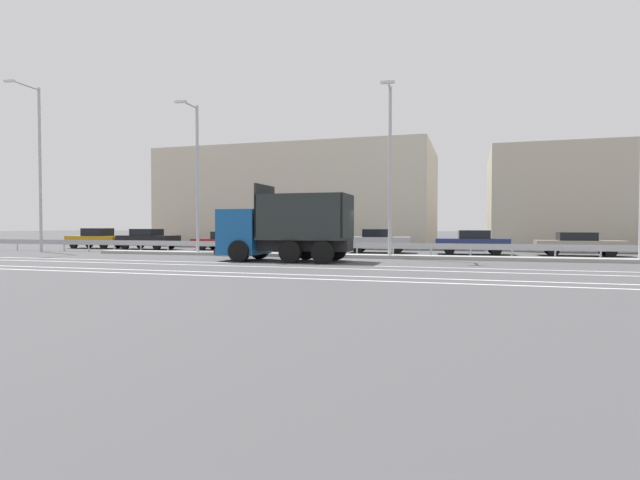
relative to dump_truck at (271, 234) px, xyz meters
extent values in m
plane|color=#424244|center=(3.27, 2.01, -1.32)|extent=(320.00, 320.00, 0.00)
cube|color=silver|center=(0.83, -1.78, -1.32)|extent=(58.30, 0.16, 0.01)
cube|color=silver|center=(0.83, -3.45, -1.32)|extent=(58.30, 0.16, 0.01)
cube|color=silver|center=(0.83, -6.30, -1.32)|extent=(58.30, 0.16, 0.01)
cube|color=silver|center=(0.83, -7.53, -1.32)|extent=(58.30, 0.16, 0.01)
cube|color=gray|center=(3.27, 3.61, -1.23)|extent=(32.06, 1.10, 0.18)
cube|color=#9EA0A5|center=(3.27, 4.86, -0.70)|extent=(58.30, 0.04, 0.32)
cylinder|color=#ADADB2|center=(-21.46, 4.86, -1.01)|extent=(0.09, 0.09, 0.62)
cylinder|color=#ADADB2|center=(-19.40, 4.86, -1.01)|extent=(0.09, 0.09, 0.62)
cylinder|color=#ADADB2|center=(-17.34, 4.86, -1.01)|extent=(0.09, 0.09, 0.62)
cylinder|color=#ADADB2|center=(-15.28, 4.86, -1.01)|extent=(0.09, 0.09, 0.62)
cylinder|color=#ADADB2|center=(-13.22, 4.86, -1.01)|extent=(0.09, 0.09, 0.62)
cylinder|color=#ADADB2|center=(-11.16, 4.86, -1.01)|extent=(0.09, 0.09, 0.62)
cylinder|color=#ADADB2|center=(-9.10, 4.86, -1.01)|extent=(0.09, 0.09, 0.62)
cylinder|color=#ADADB2|center=(-7.04, 4.86, -1.01)|extent=(0.09, 0.09, 0.62)
cylinder|color=#ADADB2|center=(-4.98, 4.86, -1.01)|extent=(0.09, 0.09, 0.62)
cylinder|color=#ADADB2|center=(-2.92, 4.86, -1.01)|extent=(0.09, 0.09, 0.62)
cylinder|color=#ADADB2|center=(-0.85, 4.86, -1.01)|extent=(0.09, 0.09, 0.62)
cylinder|color=#ADADB2|center=(1.21, 4.86, -1.01)|extent=(0.09, 0.09, 0.62)
cylinder|color=#ADADB2|center=(3.27, 4.86, -1.01)|extent=(0.09, 0.09, 0.62)
cylinder|color=#ADADB2|center=(5.33, 4.86, -1.01)|extent=(0.09, 0.09, 0.62)
cylinder|color=#ADADB2|center=(7.39, 4.86, -1.01)|extent=(0.09, 0.09, 0.62)
cylinder|color=#ADADB2|center=(9.45, 4.86, -1.01)|extent=(0.09, 0.09, 0.62)
cylinder|color=#ADADB2|center=(11.51, 4.86, -1.01)|extent=(0.09, 0.09, 0.62)
cylinder|color=#ADADB2|center=(13.57, 4.86, -1.01)|extent=(0.09, 0.09, 0.62)
cylinder|color=#ADADB2|center=(15.63, 4.86, -1.01)|extent=(0.09, 0.09, 0.62)
cube|color=#144C8C|center=(-1.40, -0.03, 0.10)|extent=(1.96, 2.58, 2.21)
cube|color=black|center=(-2.37, -0.04, 0.48)|extent=(0.07, 2.19, 0.83)
cube|color=black|center=(-2.41, -0.04, -0.85)|extent=(0.15, 2.50, 0.24)
cube|color=black|center=(1.79, 0.03, -0.54)|extent=(4.49, 1.48, 0.53)
cube|color=#232828|center=(1.79, 0.03, -0.21)|extent=(4.33, 2.53, 0.12)
cube|color=#232828|center=(1.81, -1.14, 0.88)|extent=(4.29, 0.18, 2.06)
cube|color=#232828|center=(1.77, 1.21, 0.88)|extent=(4.29, 0.18, 2.06)
cube|color=#232828|center=(-0.31, -0.01, 1.13)|extent=(0.15, 2.45, 2.57)
cube|color=#232828|center=(3.88, 0.07, 0.88)|extent=(0.15, 2.45, 2.06)
cylinder|color=black|center=(-1.09, -1.27, -0.80)|extent=(1.05, 0.34, 1.04)
cylinder|color=black|center=(-1.14, 1.23, -0.80)|extent=(1.05, 0.34, 1.04)
cylinder|color=black|center=(1.48, -1.22, -0.80)|extent=(1.05, 0.34, 1.04)
cylinder|color=black|center=(1.43, 1.28, -0.80)|extent=(1.05, 0.34, 1.04)
cylinder|color=black|center=(3.04, -1.19, -0.80)|extent=(1.05, 0.34, 1.04)
cylinder|color=black|center=(2.99, 1.30, -0.80)|extent=(1.05, 0.34, 1.04)
cylinder|color=white|center=(-3.73, 3.61, -1.16)|extent=(0.16, 0.16, 0.33)
cylinder|color=black|center=(-3.73, 3.61, -0.82)|extent=(0.16, 0.16, 0.33)
cylinder|color=white|center=(-3.73, 3.61, -0.49)|extent=(0.16, 0.16, 0.33)
cylinder|color=black|center=(-3.73, 3.61, -0.16)|extent=(0.16, 0.16, 0.33)
cylinder|color=white|center=(-3.73, 3.61, 0.17)|extent=(0.16, 0.16, 0.33)
cylinder|color=#1E4CB2|center=(-3.73, 3.61, 0.64)|extent=(0.61, 0.03, 0.61)
cylinder|color=white|center=(-3.73, 3.61, 0.64)|extent=(0.66, 0.02, 0.66)
cylinder|color=#ADADB2|center=(-17.97, 3.56, 4.11)|extent=(0.18, 0.18, 10.87)
cylinder|color=#ADADB2|center=(-17.88, 2.38, 9.40)|extent=(0.28, 2.37, 0.10)
cube|color=silver|center=(-17.79, 1.20, 9.32)|extent=(0.71, 0.25, 0.12)
cylinder|color=#ADADB2|center=(-6.31, 3.79, 3.14)|extent=(0.18, 0.18, 8.93)
cylinder|color=#ADADB2|center=(-6.26, 2.84, 7.46)|extent=(0.20, 1.91, 0.10)
cube|color=silver|center=(-6.20, 1.89, 7.38)|extent=(0.71, 0.24, 0.12)
cylinder|color=#ADADB2|center=(5.35, 3.45, 3.20)|extent=(0.18, 0.18, 9.04)
cylinder|color=#ADADB2|center=(5.41, 2.65, 7.56)|extent=(0.22, 1.61, 0.10)
cube|color=silver|center=(5.47, 1.85, 7.48)|extent=(0.71, 0.25, 0.12)
cube|color=#B27A14|center=(-18.33, 9.08, -0.69)|extent=(4.34, 2.10, 0.67)
cube|color=black|center=(-18.21, 9.09, -0.06)|extent=(1.88, 1.73, 0.59)
cylinder|color=black|center=(-19.59, 8.12, -1.02)|extent=(0.61, 0.24, 0.60)
cylinder|color=black|center=(-19.70, 9.87, -1.02)|extent=(0.61, 0.24, 0.60)
cylinder|color=black|center=(-16.97, 8.28, -1.02)|extent=(0.61, 0.24, 0.60)
cylinder|color=black|center=(-17.08, 10.03, -1.02)|extent=(0.61, 0.24, 0.60)
cube|color=black|center=(-13.49, 8.89, -0.66)|extent=(4.37, 1.90, 0.73)
cube|color=black|center=(-13.62, 8.89, -0.05)|extent=(1.84, 1.66, 0.49)
cylinder|color=black|center=(-12.14, 9.79, -1.02)|extent=(0.60, 0.20, 0.60)
cylinder|color=black|center=(-12.13, 8.01, -1.02)|extent=(0.60, 0.20, 0.60)
cylinder|color=black|center=(-14.84, 9.78, -1.02)|extent=(0.60, 0.20, 0.60)
cylinder|color=black|center=(-14.83, 7.99, -1.02)|extent=(0.60, 0.20, 0.60)
cube|color=maroon|center=(-7.34, 9.44, -0.77)|extent=(4.90, 1.71, 0.50)
cube|color=black|center=(-7.20, 9.44, -0.26)|extent=(2.06, 1.49, 0.53)
cylinder|color=black|center=(-8.87, 8.65, -1.02)|extent=(0.60, 0.20, 0.60)
cylinder|color=black|center=(-8.86, 10.24, -1.02)|extent=(0.60, 0.20, 0.60)
cylinder|color=black|center=(-5.83, 8.63, -1.02)|extent=(0.60, 0.20, 0.60)
cylinder|color=black|center=(-5.82, 10.22, -1.02)|extent=(0.60, 0.20, 0.60)
cube|color=black|center=(-1.80, 9.20, -0.72)|extent=(4.05, 2.22, 0.60)
cube|color=black|center=(-1.92, 9.21, -0.21)|extent=(1.77, 1.81, 0.43)
cylinder|color=black|center=(-0.52, 10.01, -1.02)|extent=(0.61, 0.25, 0.60)
cylinder|color=black|center=(-0.66, 8.19, -1.02)|extent=(0.61, 0.25, 0.60)
cylinder|color=black|center=(-2.94, 10.20, -1.02)|extent=(0.61, 0.25, 0.60)
cylinder|color=black|center=(-3.08, 8.39, -1.02)|extent=(0.61, 0.25, 0.60)
cube|color=#A3A3A8|center=(3.78, 8.91, -0.66)|extent=(4.14, 2.20, 0.73)
cube|color=black|center=(3.66, 8.90, -0.05)|extent=(1.81, 1.79, 0.49)
cylinder|color=black|center=(4.94, 9.90, -1.02)|extent=(0.61, 0.25, 0.60)
cylinder|color=black|center=(5.08, 8.11, -1.02)|extent=(0.61, 0.25, 0.60)
cylinder|color=black|center=(2.47, 9.71, -1.02)|extent=(0.61, 0.25, 0.60)
cylinder|color=black|center=(2.61, 7.92, -1.02)|extent=(0.61, 0.25, 0.60)
cube|color=navy|center=(9.50, 8.72, -0.69)|extent=(4.38, 2.13, 0.67)
cube|color=black|center=(9.62, 8.73, -0.11)|extent=(1.90, 1.73, 0.50)
cylinder|color=black|center=(8.24, 7.76, -1.02)|extent=(0.61, 0.24, 0.60)
cylinder|color=black|center=(8.12, 9.49, -1.02)|extent=(0.61, 0.24, 0.60)
cylinder|color=black|center=(10.88, 7.96, -1.02)|extent=(0.61, 0.24, 0.60)
cylinder|color=black|center=(10.75, 9.68, -1.02)|extent=(0.61, 0.24, 0.60)
cube|color=gray|center=(15.42, 8.94, -0.73)|extent=(4.71, 1.68, 0.59)
cube|color=black|center=(15.28, 8.94, -0.20)|extent=(1.98, 1.47, 0.47)
cylinder|color=black|center=(16.88, 9.73, -1.02)|extent=(0.60, 0.20, 0.60)
cylinder|color=black|center=(16.88, 8.16, -1.02)|extent=(0.60, 0.20, 0.60)
cylinder|color=black|center=(13.96, 9.72, -1.02)|extent=(0.60, 0.20, 0.60)
cylinder|color=black|center=(13.97, 8.14, -1.02)|extent=(0.60, 0.20, 0.60)
cube|color=beige|center=(-5.40, 20.61, 2.91)|extent=(23.47, 12.41, 8.47)
cube|color=#B7AD99|center=(18.82, 18.90, 2.37)|extent=(16.05, 11.19, 7.39)
camera|label=1|loc=(9.46, -22.80, 0.37)|focal=28.00mm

